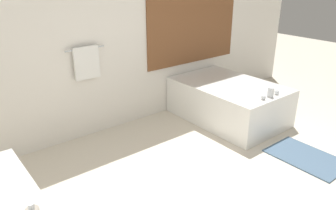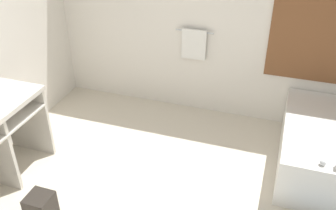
{
  "view_description": "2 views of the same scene",
  "coord_description": "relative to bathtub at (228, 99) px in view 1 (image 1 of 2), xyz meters",
  "views": [
    {
      "loc": [
        -1.92,
        -1.46,
        2.03
      ],
      "look_at": [
        -0.08,
        0.85,
        0.79
      ],
      "focal_mm": 35.0,
      "sensor_mm": 36.0,
      "label": 1
    },
    {
      "loc": [
        0.81,
        -2.25,
        2.83
      ],
      "look_at": [
        -0.23,
        0.88,
        0.81
      ],
      "focal_mm": 40.0,
      "sensor_mm": 36.0,
      "label": 2
    }
  ],
  "objects": [
    {
      "name": "bath_mat",
      "position": [
        -0.1,
        -1.32,
        -0.29
      ],
      "size": [
        0.55,
        0.83,
        0.02
      ],
      "color": "slate",
      "rests_on": "ground_plane"
    },
    {
      "name": "wall_back_with_blinds",
      "position": [
        -1.42,
        0.82,
        1.05
      ],
      "size": [
        7.4,
        0.13,
        2.7
      ],
      "color": "white",
      "rests_on": "ground_plane"
    },
    {
      "name": "bathtub",
      "position": [
        0.0,
        0.0,
        0.0
      ],
      "size": [
        1.03,
        1.55,
        0.66
      ],
      "color": "white",
      "rests_on": "ground_plane"
    }
  ]
}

